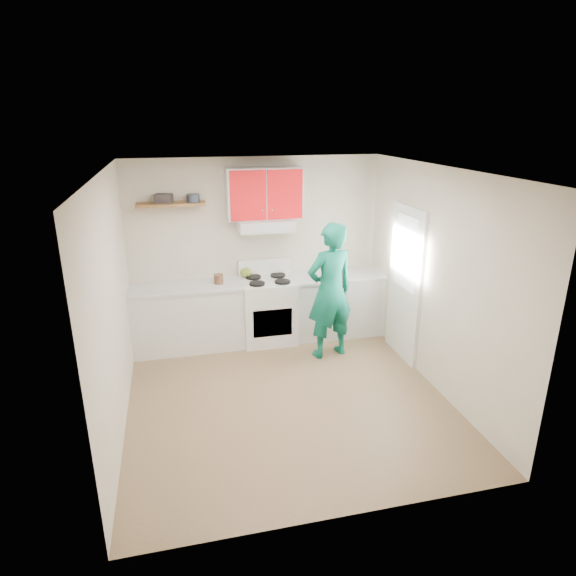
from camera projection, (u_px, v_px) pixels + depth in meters
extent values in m
plane|color=brown|center=(286.00, 396.00, 5.77)|extent=(3.80, 3.80, 0.00)
cube|color=white|center=(286.00, 170.00, 4.91)|extent=(3.60, 3.80, 0.04)
cube|color=beige|center=(256.00, 249.00, 7.08)|extent=(3.60, 0.04, 2.60)
cube|color=beige|center=(346.00, 377.00, 3.59)|extent=(3.60, 0.04, 2.60)
cube|color=beige|center=(113.00, 306.00, 4.94)|extent=(0.04, 3.80, 2.60)
cube|color=beige|center=(436.00, 280.00, 5.73)|extent=(0.04, 3.80, 2.60)
cube|color=white|center=(405.00, 284.00, 6.46)|extent=(0.05, 0.85, 2.05)
cube|color=white|center=(406.00, 253.00, 6.31)|extent=(0.01, 0.55, 0.95)
cube|color=silver|center=(188.00, 318.00, 6.86)|extent=(1.52, 0.60, 0.90)
cube|color=silver|center=(336.00, 305.00, 7.34)|extent=(1.32, 0.60, 0.90)
cube|color=white|center=(268.00, 311.00, 7.08)|extent=(0.76, 0.65, 0.92)
cube|color=silver|center=(266.00, 225.00, 6.77)|extent=(0.76, 0.44, 0.15)
cube|color=red|center=(264.00, 193.00, 6.68)|extent=(1.02, 0.33, 0.70)
cube|color=brown|center=(171.00, 204.00, 6.46)|extent=(0.90, 0.30, 0.04)
cube|color=#3A3335|center=(164.00, 198.00, 6.43)|extent=(0.26, 0.21, 0.11)
cylinder|color=#333D4C|center=(193.00, 198.00, 6.49)|extent=(0.22, 0.22, 0.11)
ellipsoid|color=olive|center=(246.00, 272.00, 7.06)|extent=(0.19, 0.19, 0.14)
cylinder|color=#523524|center=(219.00, 280.00, 6.78)|extent=(0.14, 0.14, 0.15)
cube|color=olive|center=(332.00, 278.00, 7.07)|extent=(0.33, 0.28, 0.02)
cube|color=red|center=(365.00, 272.00, 7.34)|extent=(0.31, 0.27, 0.01)
imported|color=#0B6751|center=(330.00, 291.00, 6.48)|extent=(0.76, 0.58, 1.85)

